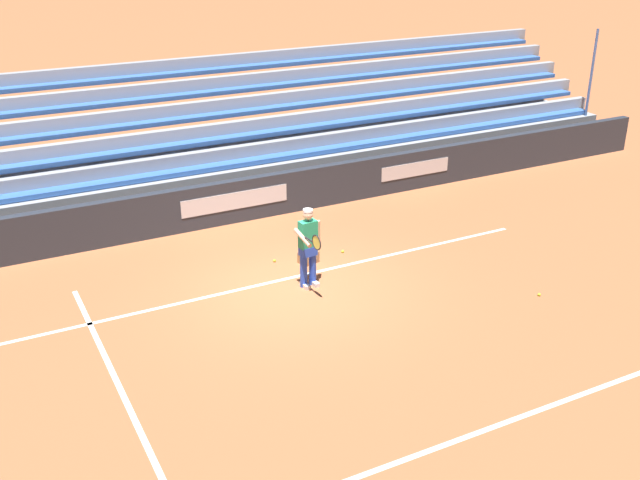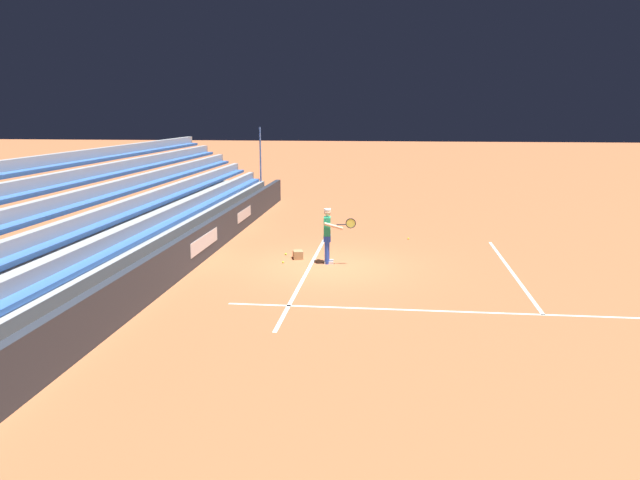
{
  "view_description": "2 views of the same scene",
  "coord_description": "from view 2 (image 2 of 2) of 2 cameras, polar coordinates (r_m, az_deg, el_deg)",
  "views": [
    {
      "loc": [
        5.92,
        12.51,
        7.21
      ],
      "look_at": [
        -0.64,
        -0.13,
        0.93
      ],
      "focal_mm": 42.0,
      "sensor_mm": 36.0,
      "label": 1
    },
    {
      "loc": [
        18.45,
        1.92,
        4.65
      ],
      "look_at": [
        0.99,
        -0.09,
        1.0
      ],
      "focal_mm": 35.0,
      "sensor_mm": 36.0,
      "label": 2
    }
  ],
  "objects": [
    {
      "name": "ground_plane",
      "position": [
        19.12,
        0.62,
        -2.35
      ],
      "size": [
        160.0,
        160.0,
        0.0
      ],
      "primitive_type": "plane",
      "color": "#B7663D"
    },
    {
      "name": "court_service_line_white",
      "position": [
        19.36,
        17.05,
        -2.69
      ],
      "size": [
        8.22,
        0.1,
        0.01
      ],
      "primitive_type": "cube",
      "color": "white",
      "rests_on": "ground"
    },
    {
      "name": "back_wall_sponsor_board",
      "position": [
        19.82,
        -11.02,
        -0.43
      ],
      "size": [
        27.73,
        0.25,
        1.1
      ],
      "color": "#2D333D",
      "rests_on": "ground"
    },
    {
      "name": "bleacher_stand",
      "position": [
        20.7,
        -18.01,
        0.41
      ],
      "size": [
        26.34,
        4.0,
        3.85
      ],
      "color": "#9EA3A8",
      "rests_on": "ground"
    },
    {
      "name": "tennis_ball_far_right",
      "position": [
        19.44,
        -3.4,
        -2.03
      ],
      "size": [
        0.07,
        0.07,
        0.07
      ],
      "primitive_type": "sphere",
      "color": "#CCE533",
      "rests_on": "ground"
    },
    {
      "name": "court_baseline_white",
      "position": [
        19.18,
        -0.87,
        -2.3
      ],
      "size": [
        12.0,
        0.1,
        0.01
      ],
      "primitive_type": "cube",
      "color": "white",
      "rests_on": "ground"
    },
    {
      "name": "tennis_ball_far_left",
      "position": [
        20.93,
        -1.92,
        -1.02
      ],
      "size": [
        0.07,
        0.07,
        0.07
      ],
      "primitive_type": "sphere",
      "color": "#CCE533",
      "rests_on": "ground"
    },
    {
      "name": "court_sideline_white",
      "position": [
        15.21,
        14.2,
        -6.43
      ],
      "size": [
        0.1,
        12.0,
        0.01
      ],
      "primitive_type": "cube",
      "color": "white",
      "rests_on": "ground"
    },
    {
      "name": "tennis_ball_toward_net",
      "position": [
        20.52,
        -3.15,
        -1.29
      ],
      "size": [
        0.07,
        0.07,
        0.07
      ],
      "primitive_type": "sphere",
      "color": "#CCE533",
      "rests_on": "ground"
    },
    {
      "name": "tennis_player",
      "position": [
        19.22,
        0.74,
        0.46
      ],
      "size": [
        0.59,
        1.02,
        1.71
      ],
      "color": "blue",
      "rests_on": "ground"
    },
    {
      "name": "ball_box_cardboard",
      "position": [
        20.0,
        -2.03,
        -1.35
      ],
      "size": [
        0.46,
        0.39,
        0.26
      ],
      "primitive_type": "cube",
      "rotation": [
        0.0,
        0.0,
        0.26
      ],
      "color": "#A87F51",
      "rests_on": "ground"
    },
    {
      "name": "tennis_ball_stray_back",
      "position": [
        23.2,
        8.08,
        0.13
      ],
      "size": [
        0.07,
        0.07,
        0.07
      ],
      "primitive_type": "sphere",
      "color": "#CCE533",
      "rests_on": "ground"
    }
  ]
}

